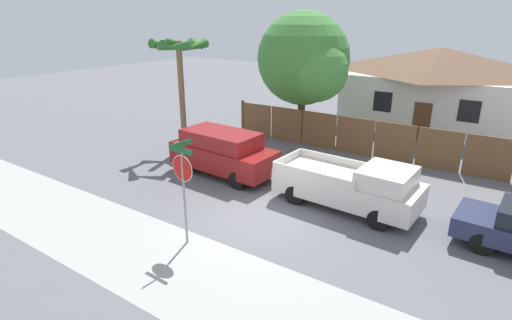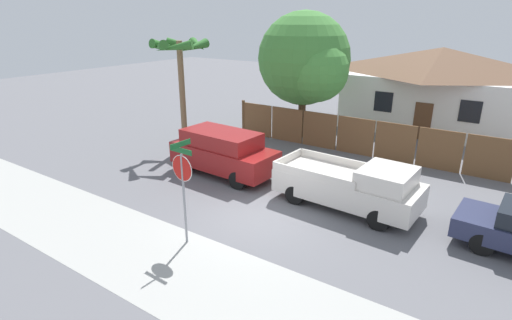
{
  "view_description": "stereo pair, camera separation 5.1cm",
  "coord_description": "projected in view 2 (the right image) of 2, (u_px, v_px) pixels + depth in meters",
  "views": [
    {
      "loc": [
        6.52,
        -9.88,
        6.27
      ],
      "look_at": [
        -0.7,
        0.88,
        1.6
      ],
      "focal_mm": 28.0,
      "sensor_mm": 36.0,
      "label": 1
    },
    {
      "loc": [
        6.57,
        -9.85,
        6.27
      ],
      "look_at": [
        -0.7,
        0.88,
        1.6
      ],
      "focal_mm": 28.0,
      "sensor_mm": 36.0,
      "label": 2
    }
  ],
  "objects": [
    {
      "name": "ground_plane",
      "position": [
        259.0,
        217.0,
        13.26
      ],
      "size": [
        80.0,
        80.0,
        0.0
      ],
      "primitive_type": "plane",
      "color": "slate"
    },
    {
      "name": "red_suv",
      "position": [
        223.0,
        152.0,
        16.5
      ],
      "size": [
        4.67,
        2.11,
        1.87
      ],
      "rotation": [
        0.0,
        0.0,
        -0.06
      ],
      "color": "maroon",
      "rests_on": "ground"
    },
    {
      "name": "stop_sign",
      "position": [
        183.0,
        177.0,
        11.06
      ],
      "size": [
        0.81,
        0.73,
        3.1
      ],
      "rotation": [
        0.0,
        0.0,
        -0.05
      ],
      "color": "gray",
      "rests_on": "ground"
    },
    {
      "name": "palm_tree",
      "position": [
        180.0,
        55.0,
        18.69
      ],
      "size": [
        2.63,
        2.83,
        5.32
      ],
      "color": "brown",
      "rests_on": "ground"
    },
    {
      "name": "house",
      "position": [
        438.0,
        87.0,
        23.11
      ],
      "size": [
        10.41,
        6.41,
        4.65
      ],
      "color": "white",
      "rests_on": "ground"
    },
    {
      "name": "oak_tree",
      "position": [
        307.0,
        61.0,
        20.54
      ],
      "size": [
        5.04,
        4.8,
        6.61
      ],
      "color": "brown",
      "rests_on": "ground"
    },
    {
      "name": "orange_pickup",
      "position": [
        352.0,
        186.0,
        13.59
      ],
      "size": [
        5.01,
        2.24,
        1.71
      ],
      "rotation": [
        0.0,
        0.0,
        -0.06
      ],
      "color": "silver",
      "rests_on": "ground"
    },
    {
      "name": "wooden_fence",
      "position": [
        375.0,
        139.0,
        18.58
      ],
      "size": [
        15.18,
        0.12,
        1.87
      ],
      "color": "brown",
      "rests_on": "ground"
    },
    {
      "name": "sidewalk_strip",
      "position": [
        182.0,
        270.0,
        10.46
      ],
      "size": [
        36.0,
        3.2,
        0.01
      ],
      "color": "#A3A39E",
      "rests_on": "ground"
    }
  ]
}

